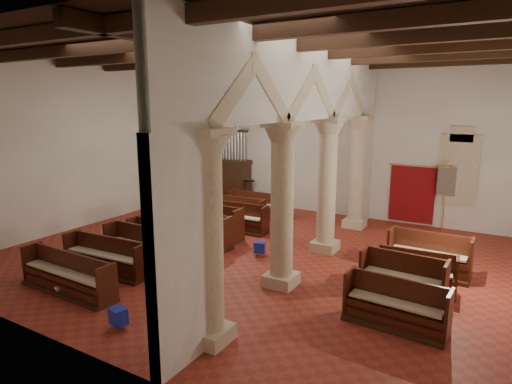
% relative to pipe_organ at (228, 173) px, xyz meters
% --- Properties ---
extents(floor, '(14.00, 14.00, 0.00)m').
position_rel_pipe_organ_xyz_m(floor, '(4.50, -5.50, -1.37)').
color(floor, maroon).
rests_on(floor, ground).
extents(ceiling, '(14.00, 14.00, 0.00)m').
position_rel_pipe_organ_xyz_m(ceiling, '(4.50, -5.50, 4.63)').
color(ceiling, '#312010').
rests_on(ceiling, wall_back).
extents(wall_back, '(14.00, 0.02, 6.00)m').
position_rel_pipe_organ_xyz_m(wall_back, '(4.50, 0.50, 1.63)').
color(wall_back, white).
rests_on(wall_back, floor).
extents(wall_front, '(14.00, 0.02, 6.00)m').
position_rel_pipe_organ_xyz_m(wall_front, '(4.50, -11.50, 1.63)').
color(wall_front, white).
rests_on(wall_front, floor).
extents(wall_left, '(0.02, 12.00, 6.00)m').
position_rel_pipe_organ_xyz_m(wall_left, '(-2.50, -5.50, 1.63)').
color(wall_left, white).
rests_on(wall_left, floor).
extents(ceiling_beams, '(13.80, 11.80, 0.30)m').
position_rel_pipe_organ_xyz_m(ceiling_beams, '(4.50, -5.50, 4.45)').
color(ceiling_beams, '#3B2012').
rests_on(ceiling_beams, wall_back).
extents(arcade, '(0.90, 11.90, 6.00)m').
position_rel_pipe_organ_xyz_m(arcade, '(6.30, -5.50, 2.19)').
color(arcade, beige).
rests_on(arcade, floor).
extents(window_back, '(1.00, 0.03, 2.20)m').
position_rel_pipe_organ_xyz_m(window_back, '(9.50, 0.48, 0.83)').
color(window_back, '#387F6B').
rests_on(window_back, wall_back).
extents(pipe_organ, '(2.10, 0.85, 4.40)m').
position_rel_pipe_organ_xyz_m(pipe_organ, '(0.00, 0.00, 0.00)').
color(pipe_organ, '#3B2012').
rests_on(pipe_organ, floor).
extents(lectern, '(0.55, 0.56, 1.25)m').
position_rel_pipe_organ_xyz_m(lectern, '(1.13, -0.01, -0.85)').
color(lectern, '#311E0F').
rests_on(lectern, floor).
extents(dossal_curtain, '(1.80, 0.07, 2.17)m').
position_rel_pipe_organ_xyz_m(dossal_curtain, '(8.00, 0.42, -0.21)').
color(dossal_curtain, maroon).
rests_on(dossal_curtain, floor).
extents(processional_banner, '(0.59, 0.75, 2.58)m').
position_rel_pipe_organ_xyz_m(processional_banner, '(9.26, -0.66, -0.55)').
color(processional_banner, '#3B2012').
rests_on(processional_banner, floor).
extents(hymnal_box_a, '(0.39, 0.35, 0.34)m').
position_rel_pipe_organ_xyz_m(hymnal_box_a, '(4.41, -10.56, -1.10)').
color(hymnal_box_a, navy).
rests_on(hymnal_box_a, floor).
extents(hymnal_box_b, '(0.35, 0.29, 0.33)m').
position_rel_pipe_organ_xyz_m(hymnal_box_b, '(3.81, -8.03, -1.11)').
color(hymnal_box_b, '#161D9C').
rests_on(hymnal_box_b, floor).
extents(hymnal_box_c, '(0.39, 0.35, 0.33)m').
position_rel_pipe_organ_xyz_m(hymnal_box_c, '(4.79, -5.43, -1.11)').
color(hymnal_box_c, '#153D93').
rests_on(hymnal_box_c, floor).
extents(tube_heater_a, '(0.91, 0.49, 0.10)m').
position_rel_pipe_organ_xyz_m(tube_heater_a, '(1.56, -10.03, -1.21)').
color(tube_heater_a, white).
rests_on(tube_heater_a, floor).
extents(tube_heater_b, '(0.87, 0.12, 0.09)m').
position_rel_pipe_organ_xyz_m(tube_heater_b, '(2.01, -9.00, -1.21)').
color(tube_heater_b, silver).
rests_on(tube_heater_b, floor).
extents(nave_pew_0, '(2.93, 0.71, 0.97)m').
position_rel_pipe_organ_xyz_m(nave_pew_0, '(2.05, -9.98, -1.05)').
color(nave_pew_0, '#3B2012').
rests_on(nave_pew_0, floor).
extents(nave_pew_1, '(2.66, 0.79, 0.98)m').
position_rel_pipe_organ_xyz_m(nave_pew_1, '(1.87, -8.68, -1.05)').
color(nave_pew_1, '#3B2012').
rests_on(nave_pew_1, floor).
extents(nave_pew_2, '(2.79, 0.76, 1.10)m').
position_rel_pipe_organ_xyz_m(nave_pew_2, '(2.47, -7.76, -1.01)').
color(nave_pew_2, '#3B2012').
rests_on(nave_pew_2, floor).
extents(nave_pew_3, '(2.81, 0.70, 0.96)m').
position_rel_pipe_organ_xyz_m(nave_pew_3, '(2.20, -6.63, -1.06)').
color(nave_pew_3, '#3B2012').
rests_on(nave_pew_3, floor).
extents(nave_pew_4, '(3.16, 0.93, 1.07)m').
position_rel_pipe_organ_xyz_m(nave_pew_4, '(2.21, -5.53, -1.02)').
color(nave_pew_4, '#3B2012').
rests_on(nave_pew_4, floor).
extents(nave_pew_5, '(2.96, 0.83, 1.14)m').
position_rel_pipe_organ_xyz_m(nave_pew_5, '(2.17, -4.75, -0.99)').
color(nave_pew_5, '#3B2012').
rests_on(nave_pew_5, floor).
extents(nave_pew_6, '(3.05, 0.83, 1.01)m').
position_rel_pipe_organ_xyz_m(nave_pew_6, '(2.45, -3.65, -1.04)').
color(nave_pew_6, '#3B2012').
rests_on(nave_pew_6, floor).
extents(nave_pew_7, '(3.00, 0.71, 1.01)m').
position_rel_pipe_organ_xyz_m(nave_pew_7, '(1.91, -2.80, -1.04)').
color(nave_pew_7, '#3B2012').
rests_on(nave_pew_7, floor).
extents(nave_pew_8, '(2.50, 0.67, 0.97)m').
position_rel_pipe_organ_xyz_m(nave_pew_8, '(2.38, -1.49, -1.05)').
color(nave_pew_8, '#3B2012').
rests_on(nave_pew_8, floor).
extents(aisle_pew_0, '(2.10, 0.81, 1.01)m').
position_rel_pipe_organ_xyz_m(aisle_pew_0, '(9.24, -7.68, -1.03)').
color(aisle_pew_0, '#3B2012').
rests_on(aisle_pew_0, floor).
extents(aisle_pew_1, '(1.95, 0.82, 1.08)m').
position_rel_pipe_organ_xyz_m(aisle_pew_1, '(9.09, -6.29, -1.01)').
color(aisle_pew_1, '#3B2012').
rests_on(aisle_pew_1, floor).
extents(aisle_pew_2, '(1.96, 0.76, 0.98)m').
position_rel_pipe_organ_xyz_m(aisle_pew_2, '(9.24, -5.62, -1.04)').
color(aisle_pew_2, '#3B2012').
rests_on(aisle_pew_2, floor).
extents(aisle_pew_3, '(2.10, 0.82, 1.14)m').
position_rel_pipe_organ_xyz_m(aisle_pew_3, '(9.38, -4.42, -0.99)').
color(aisle_pew_3, '#3B2012').
rests_on(aisle_pew_3, floor).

